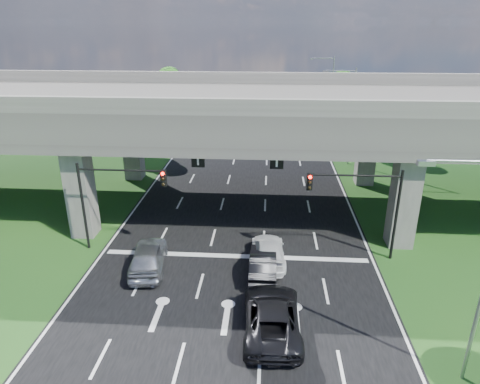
# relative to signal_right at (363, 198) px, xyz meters

# --- Properties ---
(ground) EXTENTS (160.00, 160.00, 0.00)m
(ground) POSITION_rel_signal_right_xyz_m (-7.82, -3.94, -4.19)
(ground) COLOR #1C4716
(ground) RESTS_ON ground
(road) EXTENTS (18.00, 120.00, 0.03)m
(road) POSITION_rel_signal_right_xyz_m (-7.82, 6.06, -4.17)
(road) COLOR black
(road) RESTS_ON ground
(overpass) EXTENTS (80.00, 15.00, 10.00)m
(overpass) POSITION_rel_signal_right_xyz_m (-7.82, 8.06, 3.73)
(overpass) COLOR #32302D
(overpass) RESTS_ON ground
(warehouse) EXTENTS (20.00, 10.00, 4.00)m
(warehouse) POSITION_rel_signal_right_xyz_m (-33.82, 31.06, -2.19)
(warehouse) COLOR #9E9E99
(warehouse) RESTS_ON ground
(signal_right) EXTENTS (5.76, 0.54, 6.00)m
(signal_right) POSITION_rel_signal_right_xyz_m (0.00, 0.00, 0.00)
(signal_right) COLOR black
(signal_right) RESTS_ON ground
(signal_left) EXTENTS (5.76, 0.54, 6.00)m
(signal_left) POSITION_rel_signal_right_xyz_m (-15.65, 0.00, 0.00)
(signal_left) COLOR black
(signal_left) RESTS_ON ground
(streetlight_near) EXTENTS (3.38, 0.25, 10.00)m
(streetlight_near) POSITION_rel_signal_right_xyz_m (2.27, -9.94, 1.66)
(streetlight_near) COLOR gray
(streetlight_near) RESTS_ON ground
(streetlight_far) EXTENTS (3.38, 0.25, 10.00)m
(streetlight_far) POSITION_rel_signal_right_xyz_m (2.27, 20.06, 1.66)
(streetlight_far) COLOR gray
(streetlight_far) RESTS_ON ground
(streetlight_beyond) EXTENTS (3.38, 0.25, 10.00)m
(streetlight_beyond) POSITION_rel_signal_right_xyz_m (2.27, 36.06, 1.66)
(streetlight_beyond) COLOR gray
(streetlight_beyond) RESTS_ON ground
(tree_left_near) EXTENTS (4.50, 4.50, 7.80)m
(tree_left_near) POSITION_rel_signal_right_xyz_m (-21.78, 22.06, 0.63)
(tree_left_near) COLOR black
(tree_left_near) RESTS_ON ground
(tree_left_mid) EXTENTS (3.91, 3.90, 6.76)m
(tree_left_mid) POSITION_rel_signal_right_xyz_m (-24.78, 30.06, -0.01)
(tree_left_mid) COLOR black
(tree_left_mid) RESTS_ON ground
(tree_left_far) EXTENTS (4.80, 4.80, 8.32)m
(tree_left_far) POSITION_rel_signal_right_xyz_m (-20.78, 38.06, 0.95)
(tree_left_far) COLOR black
(tree_left_far) RESTS_ON ground
(tree_right_near) EXTENTS (4.20, 4.20, 7.28)m
(tree_right_near) POSITION_rel_signal_right_xyz_m (5.22, 24.06, 0.31)
(tree_right_near) COLOR black
(tree_right_near) RESTS_ON ground
(tree_right_mid) EXTENTS (3.91, 3.90, 6.76)m
(tree_right_mid) POSITION_rel_signal_right_xyz_m (8.22, 32.06, -0.01)
(tree_right_mid) COLOR black
(tree_right_mid) RESTS_ON ground
(tree_right_far) EXTENTS (4.50, 4.50, 7.80)m
(tree_right_far) POSITION_rel_signal_right_xyz_m (4.22, 40.06, 0.63)
(tree_right_far) COLOR black
(tree_right_far) RESTS_ON ground
(car_silver) EXTENTS (2.71, 5.28, 1.72)m
(car_silver) POSITION_rel_signal_right_xyz_m (-13.04, -2.31, -3.30)
(car_silver) COLOR #A5A8AD
(car_silver) RESTS_ON road
(car_dark) EXTENTS (1.57, 4.50, 1.48)m
(car_dark) POSITION_rel_signal_right_xyz_m (-6.02, -2.45, -3.41)
(car_dark) COLOR black
(car_dark) RESTS_ON road
(car_white) EXTENTS (2.30, 5.04, 1.43)m
(car_white) POSITION_rel_signal_right_xyz_m (-5.71, -0.94, -3.44)
(car_white) COLOR silver
(car_white) RESTS_ON road
(car_trailing) EXTENTS (2.88, 5.95, 1.63)m
(car_trailing) POSITION_rel_signal_right_xyz_m (-5.49, -7.46, -3.34)
(car_trailing) COLOR black
(car_trailing) RESTS_ON road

